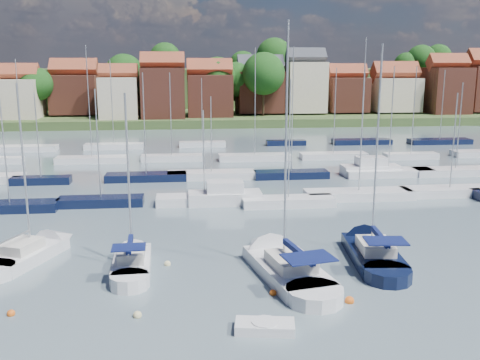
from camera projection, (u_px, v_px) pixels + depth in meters
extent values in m
plane|color=#485662|center=(253.00, 165.00, 71.65)|extent=(260.00, 260.00, 0.00)
cube|color=silver|center=(132.00, 267.00, 34.88)|extent=(2.61, 5.81, 1.20)
cone|color=silver|center=(135.00, 248.00, 38.34)|extent=(2.49, 2.87, 2.38)
cylinder|color=silver|center=(130.00, 284.00, 32.11)|extent=(2.48, 2.48, 1.20)
cube|color=beige|center=(131.00, 255.00, 34.30)|extent=(1.76, 2.45, 0.70)
cylinder|color=#B2B2B7|center=(128.00, 177.00, 34.03)|extent=(0.14, 0.14, 10.60)
cylinder|color=#B2B2B7|center=(130.00, 246.00, 33.35)|extent=(0.23, 3.18, 0.10)
cube|color=#0E1647|center=(130.00, 244.00, 33.32)|extent=(0.42, 3.03, 0.35)
cube|color=#0E1647|center=(129.00, 247.00, 32.29)|extent=(2.08, 1.51, 0.08)
cube|color=silver|center=(287.00, 272.00, 33.91)|extent=(4.89, 8.55, 1.20)
cone|color=silver|center=(260.00, 247.00, 38.60)|extent=(4.06, 4.50, 3.35)
cylinder|color=silver|center=(314.00, 298.00, 30.17)|extent=(3.95, 3.95, 1.20)
cube|color=beige|center=(291.00, 261.00, 33.19)|extent=(2.97, 3.75, 0.70)
cylinder|color=#B2B2B7|center=(286.00, 146.00, 32.74)|extent=(0.14, 0.14, 14.89)
cylinder|color=#B2B2B7|center=(298.00, 254.00, 31.97)|extent=(0.99, 4.40, 0.10)
cube|color=#0E1647|center=(298.00, 252.00, 31.94)|extent=(1.14, 4.22, 0.35)
cube|color=#0E1647|center=(309.00, 258.00, 30.56)|extent=(3.19, 2.54, 0.08)
cube|color=black|center=(373.00, 257.00, 36.65)|extent=(3.71, 7.47, 1.20)
cone|color=black|center=(358.00, 236.00, 41.06)|extent=(3.34, 3.79, 3.00)
cylinder|color=black|center=(387.00, 277.00, 33.13)|extent=(3.29, 3.29, 1.20)
cube|color=beige|center=(375.00, 246.00, 35.96)|extent=(2.39, 3.20, 0.70)
cylinder|color=#B2B2B7|center=(377.00, 149.00, 35.58)|extent=(0.14, 0.14, 13.65)
cylinder|color=#B2B2B7|center=(380.00, 239.00, 34.81)|extent=(0.50, 3.99, 0.10)
cube|color=#0E1647|center=(380.00, 237.00, 34.78)|extent=(0.68, 3.81, 0.35)
cube|color=#0E1647|center=(386.00, 241.00, 33.47)|extent=(2.72, 2.05, 0.08)
cube|color=silver|center=(27.00, 257.00, 36.56)|extent=(4.75, 6.72, 1.20)
cone|color=silver|center=(61.00, 240.00, 40.19)|extent=(3.54, 3.77, 2.58)
cube|color=beige|center=(22.00, 246.00, 35.95)|extent=(2.66, 3.08, 0.70)
cylinder|color=#B2B2B7|center=(24.00, 168.00, 35.66)|extent=(0.14, 0.14, 11.15)
cylinder|color=#B2B2B7|center=(12.00, 238.00, 34.97)|extent=(1.40, 3.22, 0.10)
cube|color=silver|center=(265.00, 327.00, 26.87)|extent=(3.17, 1.85, 0.59)
cylinder|color=silver|center=(265.00, 324.00, 26.84)|extent=(1.38, 1.38, 0.37)
sphere|color=#D85914|center=(11.00, 315.00, 28.63)|extent=(0.44, 0.44, 0.44)
sphere|color=beige|center=(137.00, 317.00, 28.44)|extent=(0.46, 0.46, 0.46)
sphere|color=#D85914|center=(273.00, 295.00, 31.21)|extent=(0.42, 0.42, 0.42)
sphere|color=#D85914|center=(349.00, 302.00, 30.18)|extent=(0.54, 0.54, 0.54)
sphere|color=#D85914|center=(394.00, 246.00, 39.71)|extent=(0.47, 0.47, 0.47)
sphere|color=beige|center=(167.00, 265.00, 35.78)|extent=(0.44, 0.44, 0.44)
cube|color=black|center=(10.00, 207.00, 49.01)|extent=(8.64, 2.42, 1.00)
cylinder|color=#B2B2B7|center=(5.00, 150.00, 47.90)|extent=(0.12, 0.12, 9.58)
cube|color=black|center=(101.00, 202.00, 50.88)|extent=(8.01, 2.24, 1.00)
cylinder|color=#B2B2B7|center=(98.00, 144.00, 49.71)|extent=(0.12, 0.12, 10.16)
cube|color=silver|center=(204.00, 200.00, 51.57)|extent=(9.22, 2.58, 1.00)
cylinder|color=#B2B2B7|center=(204.00, 153.00, 50.61)|extent=(0.12, 0.12, 8.18)
cube|color=silver|center=(288.00, 202.00, 50.84)|extent=(8.78, 2.46, 1.00)
cylinder|color=#B2B2B7|center=(289.00, 139.00, 49.57)|extent=(0.12, 0.12, 11.06)
cube|color=silver|center=(359.00, 195.00, 53.63)|extent=(10.79, 3.02, 1.00)
cylinder|color=#B2B2B7|center=(362.00, 116.00, 51.96)|extent=(0.12, 0.12, 14.87)
cube|color=silver|center=(449.00, 192.00, 54.99)|extent=(10.13, 2.84, 1.00)
cylinder|color=#B2B2B7|center=(454.00, 141.00, 53.87)|extent=(0.12, 0.12, 9.59)
cube|color=silver|center=(225.00, 199.00, 51.55)|extent=(7.00, 2.60, 1.40)
cube|color=silver|center=(225.00, 188.00, 51.32)|extent=(3.50, 2.20, 1.30)
cube|color=black|center=(41.00, 181.00, 60.20)|extent=(6.54, 1.83, 1.00)
cylinder|color=#B2B2B7|center=(37.00, 135.00, 59.11)|extent=(0.12, 0.12, 9.37)
cube|color=black|center=(146.00, 178.00, 62.04)|extent=(9.30, 2.60, 1.00)
cylinder|color=#B2B2B7|center=(144.00, 124.00, 60.73)|extent=(0.12, 0.12, 11.48)
cube|color=silver|center=(212.00, 175.00, 63.19)|extent=(10.40, 2.91, 1.00)
cylinder|color=#B2B2B7|center=(211.00, 134.00, 62.16)|extent=(0.12, 0.12, 8.77)
cube|color=black|center=(291.00, 175.00, 63.46)|extent=(8.80, 2.46, 1.00)
cylinder|color=#B2B2B7|center=(292.00, 110.00, 61.84)|extent=(0.12, 0.12, 14.33)
cube|color=silver|center=(388.00, 173.00, 64.57)|extent=(10.73, 3.00, 1.00)
cylinder|color=#B2B2B7|center=(391.00, 119.00, 63.19)|extent=(0.12, 0.12, 12.14)
cube|color=silver|center=(455.00, 172.00, 65.26)|extent=(10.48, 2.93, 1.00)
cylinder|color=#B2B2B7|center=(459.00, 126.00, 64.07)|extent=(0.12, 0.12, 10.28)
cube|color=silver|center=(370.00, 171.00, 65.16)|extent=(7.00, 2.60, 1.40)
cube|color=silver|center=(371.00, 162.00, 64.92)|extent=(3.50, 2.20, 1.30)
cube|color=silver|center=(92.00, 160.00, 73.42)|extent=(9.71, 2.72, 1.00)
cylinder|color=#B2B2B7|center=(89.00, 102.00, 71.75)|extent=(0.12, 0.12, 14.88)
cube|color=silver|center=(172.00, 158.00, 74.83)|extent=(8.49, 2.38, 1.00)
cylinder|color=#B2B2B7|center=(171.00, 114.00, 73.54)|extent=(0.12, 0.12, 11.31)
cube|color=silver|center=(255.00, 158.00, 75.33)|extent=(10.16, 2.85, 1.00)
cylinder|color=#B2B2B7|center=(255.00, 102.00, 73.68)|extent=(0.12, 0.12, 14.59)
cube|color=silver|center=(333.00, 156.00, 76.62)|extent=(9.53, 2.67, 1.00)
cylinder|color=#B2B2B7|center=(335.00, 111.00, 75.26)|extent=(0.12, 0.12, 11.91)
cube|color=silver|center=(411.00, 156.00, 76.40)|extent=(7.62, 2.13, 1.00)
cylinder|color=#B2B2B7|center=(414.00, 110.00, 75.02)|extent=(0.12, 0.12, 12.13)
cube|color=silver|center=(23.00, 149.00, 83.28)|extent=(10.37, 2.90, 1.00)
cylinder|color=#B2B2B7|center=(19.00, 103.00, 81.78)|extent=(0.12, 0.12, 13.20)
cube|color=silver|center=(114.00, 147.00, 85.57)|extent=(9.24, 2.59, 1.00)
cylinder|color=#B2B2B7|center=(112.00, 102.00, 84.08)|extent=(0.12, 0.12, 13.17)
cube|color=silver|center=(202.00, 145.00, 87.76)|extent=(7.57, 2.12, 1.00)
cylinder|color=#B2B2B7|center=(202.00, 110.00, 86.58)|extent=(0.12, 0.12, 10.24)
cube|color=black|center=(286.00, 143.00, 89.37)|extent=(6.58, 1.84, 1.00)
cylinder|color=#B2B2B7|center=(286.00, 116.00, 88.42)|extent=(0.12, 0.12, 8.01)
cube|color=black|center=(362.00, 142.00, 90.66)|extent=(9.92, 2.78, 1.00)
cylinder|color=#B2B2B7|center=(363.00, 107.00, 89.40)|extent=(0.12, 0.12, 10.92)
cube|color=black|center=(440.00, 142.00, 91.03)|extent=(10.55, 2.95, 1.00)
cylinder|color=#B2B2B7|center=(442.00, 105.00, 89.71)|extent=(0.12, 0.12, 11.51)
cube|color=#3F592C|center=(217.00, 113.00, 146.43)|extent=(200.00, 70.00, 3.00)
cube|color=#3F592C|center=(211.00, 91.00, 169.75)|extent=(200.00, 60.00, 14.00)
cube|color=beige|center=(18.00, 99.00, 116.50)|extent=(9.35, 10.04, 8.56)
cube|color=brown|center=(16.00, 74.00, 115.36)|extent=(9.54, 4.63, 4.63)
cube|color=brown|center=(76.00, 94.00, 122.96)|extent=(10.37, 9.97, 8.73)
cube|color=brown|center=(74.00, 69.00, 121.77)|extent=(10.57, 5.13, 5.13)
cube|color=beige|center=(120.00, 98.00, 115.65)|extent=(8.09, 8.80, 8.96)
cube|color=brown|center=(118.00, 73.00, 114.50)|extent=(8.25, 4.00, 4.00)
cube|color=brown|center=(163.00, 93.00, 117.32)|extent=(9.36, 10.17, 10.97)
cube|color=brown|center=(162.00, 62.00, 115.92)|extent=(9.54, 4.63, 4.63)
cube|color=brown|center=(210.00, 96.00, 120.21)|extent=(9.90, 8.56, 9.42)
cube|color=brown|center=(210.00, 69.00, 118.96)|extent=(10.10, 4.90, 4.90)
cube|color=brown|center=(260.00, 92.00, 126.19)|extent=(10.59, 8.93, 9.49)
cube|color=#383A42|center=(260.00, 66.00, 124.92)|extent=(10.80, 5.24, 5.24)
cube|color=beige|center=(305.00, 87.00, 126.24)|extent=(9.01, 8.61, 11.65)
cube|color=#383A42|center=(306.00, 57.00, 124.78)|extent=(9.19, 4.46, 4.46)
cube|color=brown|center=(346.00, 94.00, 128.87)|extent=(9.10, 9.34, 8.00)
cube|color=brown|center=(347.00, 73.00, 127.79)|extent=(9.28, 4.50, 4.50)
cube|color=beige|center=(394.00, 95.00, 129.71)|extent=(10.86, 9.59, 7.88)
cube|color=brown|center=(395.00, 72.00, 128.60)|extent=(11.07, 5.37, 5.37)
cube|color=brown|center=(446.00, 91.00, 128.13)|extent=(9.18, 9.96, 10.97)
cube|color=brown|center=(448.00, 63.00, 126.74)|extent=(9.36, 4.54, 4.54)
cylinder|color=#382619|center=(419.00, 82.00, 149.13)|extent=(0.50, 0.50, 4.47)
sphere|color=#21561B|center=(421.00, 60.00, 147.85)|extent=(8.18, 8.18, 8.18)
cylinder|color=#382619|center=(237.00, 106.00, 125.57)|extent=(0.50, 0.50, 4.46)
sphere|color=#21561B|center=(237.00, 79.00, 124.29)|extent=(8.15, 8.15, 8.15)
cylinder|color=#382619|center=(274.00, 83.00, 143.04)|extent=(0.50, 0.50, 5.15)
sphere|color=#21561B|center=(274.00, 56.00, 141.57)|extent=(9.41, 9.41, 9.41)
cylinder|color=#382619|center=(166.00, 82.00, 142.60)|extent=(0.50, 0.50, 4.56)
sphere|color=#21561B|center=(165.00, 58.00, 141.30)|extent=(8.34, 8.34, 8.34)
cylinder|color=#382619|center=(125.00, 102.00, 131.79)|extent=(0.50, 0.50, 5.15)
sphere|color=#21561B|center=(124.00, 73.00, 130.32)|extent=(9.42, 9.42, 9.42)
cylinder|color=#382619|center=(62.00, 92.00, 131.66)|extent=(0.50, 0.50, 3.42)
sphere|color=#21561B|center=(61.00, 72.00, 130.69)|extent=(6.26, 6.26, 6.26)
cylinder|color=#382619|center=(274.00, 104.00, 135.24)|extent=(0.50, 0.50, 3.77)
sphere|color=#21561B|center=(274.00, 84.00, 134.16)|extent=(6.89, 6.89, 6.89)
cylinder|color=#382619|center=(263.00, 105.00, 121.22)|extent=(0.50, 0.50, 5.21)
sphere|color=#21561B|center=(264.00, 74.00, 119.73)|extent=(9.53, 9.53, 9.53)
cylinder|color=#382619|center=(460.00, 105.00, 137.30)|extent=(0.50, 0.50, 2.97)
sphere|color=#21561B|center=(462.00, 89.00, 136.46)|extent=(5.44, 5.44, 5.44)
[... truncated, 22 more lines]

